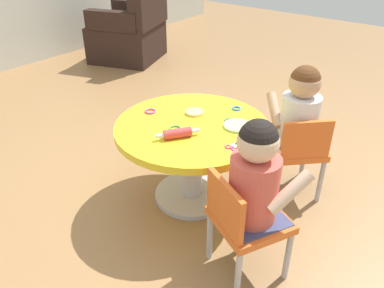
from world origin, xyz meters
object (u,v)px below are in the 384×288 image
at_px(craft_table, 192,144).
at_px(child_chair_right, 297,149).
at_px(craft_scissors, 234,146).
at_px(rolling_pin, 178,133).
at_px(child_chair_left, 244,221).
at_px(seated_child_right, 300,111).
at_px(seated_child_left, 256,176).
at_px(armchair_dark, 131,32).

distance_m(craft_table, child_chair_right, 0.60).
bearing_deg(craft_table, craft_scissors, -98.72).
xyz_separation_m(craft_table, rolling_pin, (-0.15, -0.03, 0.15)).
distance_m(craft_table, child_chair_left, 0.60).
distance_m(craft_table, seated_child_right, 0.62).
distance_m(child_chair_right, craft_scissors, 0.51).
relative_size(craft_table, child_chair_right, 1.56).
xyz_separation_m(seated_child_right, rolling_pin, (-0.59, 0.38, -0.02)).
distance_m(seated_child_left, craft_scissors, 0.32).
bearing_deg(seated_child_left, craft_scissors, 48.61).
distance_m(child_chair_left, child_chair_right, 0.70).
bearing_deg(armchair_dark, craft_scissors, -123.47).
bearing_deg(craft_table, armchair_dark, 53.78).
bearing_deg(child_chair_right, child_chair_left, -173.48).
relative_size(craft_table, seated_child_right, 1.64).
xyz_separation_m(rolling_pin, craft_scissors, (0.11, -0.27, -0.02)).
relative_size(child_chair_left, armchair_dark, 0.58).
relative_size(craft_table, seated_child_left, 1.64).
xyz_separation_m(seated_child_left, seated_child_right, (0.69, 0.13, 0.00)).
relative_size(seated_child_left, armchair_dark, 0.55).
height_order(child_chair_left, armchair_dark, armchair_dark).
bearing_deg(seated_child_left, armchair_dark, 55.75).
distance_m(child_chair_left, seated_child_right, 0.77).
height_order(seated_child_left, craft_scissors, seated_child_left).
relative_size(craft_table, rolling_pin, 4.14).
xyz_separation_m(craft_table, seated_child_left, (-0.26, -0.54, 0.17)).
bearing_deg(child_chair_left, rolling_pin, 74.31).
relative_size(seated_child_left, craft_scissors, 3.73).
bearing_deg(rolling_pin, armchair_dark, 51.58).
bearing_deg(armchair_dark, child_chair_right, -114.30).
bearing_deg(child_chair_right, seated_child_left, -171.64).
bearing_deg(seated_child_left, seated_child_right, 10.34).
xyz_separation_m(craft_table, craft_scissors, (-0.05, -0.30, 0.13)).
bearing_deg(rolling_pin, craft_scissors, -68.17).
relative_size(seated_child_left, child_chair_right, 0.95).
xyz_separation_m(child_chair_right, seated_child_right, (0.03, 0.03, 0.23)).
height_order(rolling_pin, craft_scissors, rolling_pin).
distance_m(seated_child_left, child_chair_right, 0.71).
bearing_deg(craft_scissors, seated_child_left, -131.39).
height_order(child_chair_left, seated_child_right, seated_child_right).
xyz_separation_m(seated_child_left, armchair_dark, (1.83, 2.69, -0.22)).
bearing_deg(seated_child_right, craft_table, 136.12).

